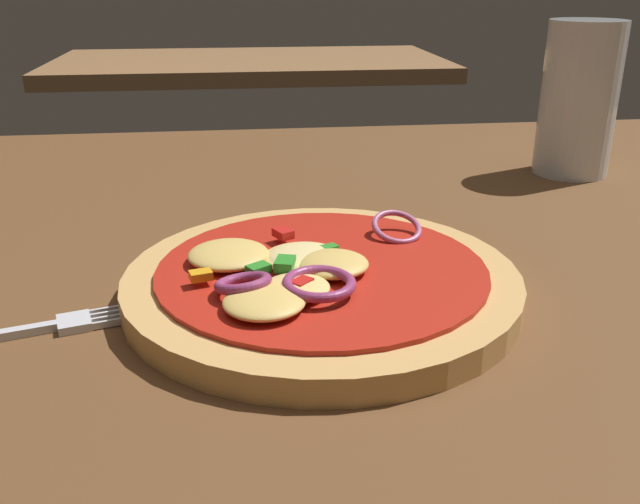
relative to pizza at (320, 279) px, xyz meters
name	(u,v)px	position (x,y,z in m)	size (l,w,h in m)	color
dining_table	(247,323)	(-0.05, 0.00, -0.03)	(1.45, 0.97, 0.03)	brown
pizza	(320,279)	(0.00, 0.00, 0.00)	(0.24, 0.24, 0.03)	tan
fork	(13,334)	(-0.17, -0.03, -0.01)	(0.16, 0.06, 0.01)	silver
beer_glass	(579,106)	(0.28, 0.25, 0.05)	(0.07, 0.07, 0.14)	silver
background_table	(251,65)	(-0.01, 1.25, -0.03)	(0.88, 0.46, 0.03)	brown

